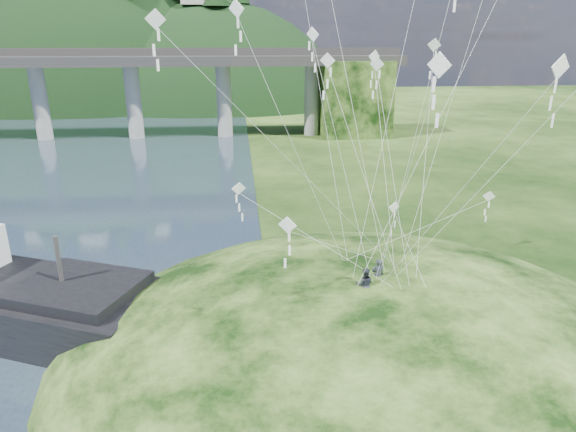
{
  "coord_description": "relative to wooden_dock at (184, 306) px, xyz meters",
  "views": [
    {
      "loc": [
        1.26,
        -22.04,
        16.88
      ],
      "look_at": [
        4.0,
        6.0,
        7.0
      ],
      "focal_mm": 32.0,
      "sensor_mm": 36.0,
      "label": 1
    }
  ],
  "objects": [
    {
      "name": "ground",
      "position": [
        2.61,
        -7.82,
        -0.41
      ],
      "size": [
        320.0,
        320.0,
        0.0
      ],
      "primitive_type": "plane",
      "color": "black",
      "rests_on": "ground"
    },
    {
      "name": "grass_hill",
      "position": [
        10.61,
        -5.82,
        -1.91
      ],
      "size": [
        36.0,
        32.0,
        13.0
      ],
      "color": "black",
      "rests_on": "ground"
    },
    {
      "name": "bridge",
      "position": [
        -23.85,
        62.24,
        9.29
      ],
      "size": [
        160.0,
        11.0,
        15.0
      ],
      "color": "#2D2B2B",
      "rests_on": "ground"
    },
    {
      "name": "far_ridge",
      "position": [
        -40.97,
        114.35,
        -7.85
      ],
      "size": [
        153.0,
        70.0,
        94.5
      ],
      "color": "black",
      "rests_on": "ground"
    },
    {
      "name": "wooden_dock",
      "position": [
        0.0,
        0.0,
        0.0
      ],
      "size": [
        13.28,
        2.92,
        0.94
      ],
      "color": "#362316",
      "rests_on": "ground"
    },
    {
      "name": "kite_flyers",
      "position": [
        10.35,
        -6.59,
        5.48
      ],
      "size": [
        1.79,
        1.62,
        1.88
      ],
      "color": "#292D37",
      "rests_on": "ground"
    },
    {
      "name": "kite_swarm",
      "position": [
        11.01,
        -5.1,
        15.98
      ],
      "size": [
        19.44,
        17.02,
        20.24
      ],
      "color": "white",
      "rests_on": "ground"
    }
  ]
}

